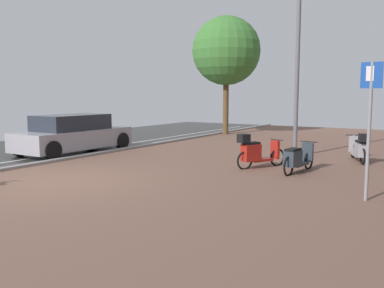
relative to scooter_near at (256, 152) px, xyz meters
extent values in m
cube|color=brown|center=(1.44, -4.25, -0.48)|extent=(14.40, 40.00, 0.05)
torus|color=black|center=(-0.18, -0.34, -0.22)|extent=(0.30, 0.50, 0.53)
torus|color=black|center=(0.39, 0.72, -0.22)|extent=(0.30, 0.50, 0.53)
cube|color=#B0221A|center=(0.10, 0.19, -0.24)|extent=(0.56, 0.72, 0.08)
cube|color=#B0221A|center=(-0.08, -0.15, 0.00)|extent=(0.51, 0.61, 0.48)
cube|color=black|center=(-0.08, -0.15, 0.26)|extent=(0.46, 0.54, 0.06)
cylinder|color=#B0221A|center=(0.37, 0.69, 0.05)|extent=(0.12, 0.14, 0.54)
cube|color=#B0221A|center=(0.34, 0.63, 0.02)|extent=(0.32, 0.22, 0.53)
cylinder|color=black|center=(0.36, 0.67, 0.31)|extent=(0.47, 0.27, 0.03)
cube|color=black|center=(-0.20, -0.38, 0.41)|extent=(0.38, 0.38, 0.24)
torus|color=black|center=(2.48, 2.24, -0.22)|extent=(0.25, 0.51, 0.53)
torus|color=black|center=(1.97, 3.48, -0.22)|extent=(0.25, 0.51, 0.53)
cube|color=#A8A6B0|center=(2.23, 2.86, -0.24)|extent=(0.55, 0.80, 0.08)
cube|color=#A8A6B0|center=(2.39, 2.46, -0.04)|extent=(0.50, 0.66, 0.41)
cube|color=black|center=(2.39, 2.46, 0.20)|extent=(0.45, 0.60, 0.06)
cylinder|color=#A8A6B0|center=(1.98, 3.46, 0.04)|extent=(0.11, 0.14, 0.53)
cube|color=#A8A6B0|center=(2.01, 3.39, 0.02)|extent=(0.33, 0.20, 0.52)
cylinder|color=black|center=(1.99, 3.43, 0.30)|extent=(0.49, 0.23, 0.03)
cube|color=black|center=(2.50, 2.19, 0.35)|extent=(0.37, 0.37, 0.24)
torus|color=black|center=(1.17, -0.58, -0.21)|extent=(0.12, 0.54, 0.54)
torus|color=black|center=(1.33, 0.66, -0.21)|extent=(0.12, 0.54, 0.54)
cube|color=#2F3C46|center=(1.25, 0.04, -0.24)|extent=(0.37, 0.73, 0.08)
cube|color=#2F3C46|center=(1.20, -0.36, -0.04)|extent=(0.37, 0.58, 0.40)
cube|color=black|center=(1.20, -0.36, 0.20)|extent=(0.32, 0.53, 0.06)
cylinder|color=#2F3C46|center=(1.32, 0.64, 0.05)|extent=(0.08, 0.13, 0.54)
cube|color=#2F3C46|center=(1.31, 0.56, 0.03)|extent=(0.33, 0.12, 0.53)
cylinder|color=black|center=(1.32, 0.61, 0.32)|extent=(0.52, 0.09, 0.03)
cube|color=#A5A0A8|center=(-6.86, -0.45, 0.04)|extent=(1.72, 4.34, 0.65)
cube|color=#282D38|center=(-6.86, -0.54, 0.63)|extent=(1.44, 2.59, 0.54)
cylinder|color=black|center=(-7.68, 1.20, -0.15)|extent=(0.20, 0.62, 0.62)
cylinder|color=black|center=(-6.04, 1.20, -0.15)|extent=(0.20, 0.62, 0.62)
cylinder|color=black|center=(-7.68, -2.10, -0.15)|extent=(0.20, 0.62, 0.62)
cylinder|color=black|center=(-6.04, -2.10, -0.15)|extent=(0.20, 0.62, 0.62)
cylinder|color=gray|center=(3.32, -2.25, 0.90)|extent=(0.07, 0.07, 2.71)
cube|color=#1A4AAC|center=(3.32, -2.27, 2.00)|extent=(0.40, 0.02, 0.50)
cube|color=white|center=(3.29, -2.28, 2.03)|extent=(0.14, 0.01, 0.28)
cylinder|color=slate|center=(0.26, 2.70, 2.57)|extent=(0.14, 0.14, 6.06)
cylinder|color=brown|center=(-5.38, 8.58, 1.08)|extent=(0.29, 0.29, 3.07)
sphere|color=#407C34|center=(-5.38, 8.58, 3.84)|extent=(3.51, 3.51, 3.51)
camera|label=1|loc=(4.67, -10.96, 1.64)|focal=39.23mm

